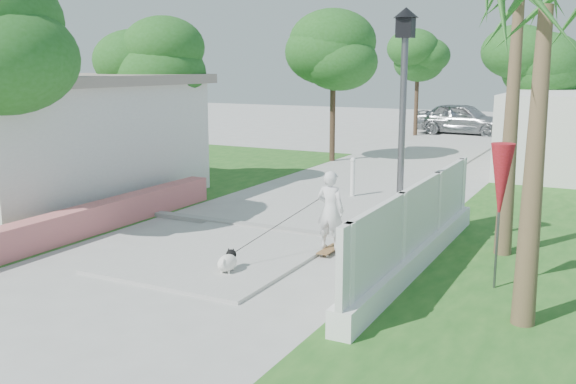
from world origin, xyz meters
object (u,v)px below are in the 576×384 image
Objects in this scene: street_lamp at (402,124)px; bollard at (353,176)px; skateboarder at (290,222)px; dog at (228,262)px; parked_car at (463,119)px; patio_umbrella at (501,183)px.

street_lamp is 4.07× the size of bollard.
skateboarder is at bearing -79.54° from bollard.
dog is 24.28m from parked_car.
dog is (-2.21, -2.35, -2.20)m from street_lamp.
bollard is (-2.70, 4.50, -1.84)m from street_lamp.
street_lamp reaches higher than skateboarder.
skateboarder is 23.07m from parked_car.
street_lamp reaches higher than bollard.
parked_car is (-1.46, 24.23, 0.58)m from dog.
parked_car is (-2.00, 22.98, 0.11)m from skateboarder.
parked_car is at bearing 99.52° from street_lamp.
parked_car is at bearing -82.95° from skateboarder.
skateboarder is at bearing -169.11° from parked_car.
skateboarder is 3.61× the size of dog.
street_lamp is 5.56m from bollard.
bollard is 0.23× the size of parked_car.
skateboarder is at bearing -178.33° from patio_umbrella.
patio_umbrella is at bearing -50.09° from bollard.
street_lamp is at bearing -164.57° from parked_car.
street_lamp is at bearing 33.01° from dog.
bollard is 7.25m from patio_umbrella.
street_lamp is 1.93× the size of patio_umbrella.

